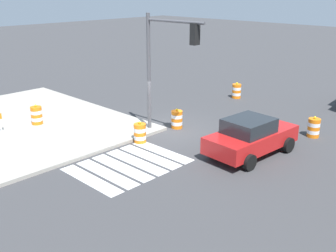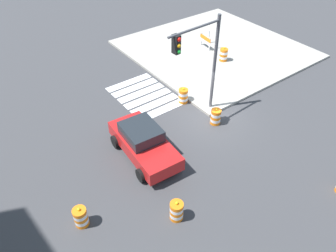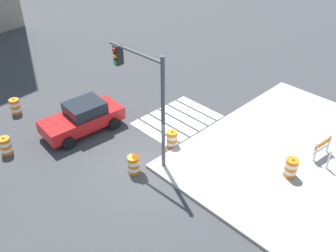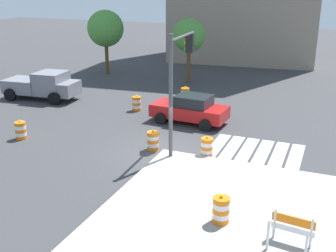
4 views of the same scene
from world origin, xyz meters
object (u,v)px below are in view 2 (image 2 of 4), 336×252
object	(u,v)px
sports_car	(144,142)
traffic_barrel_crosswalk_end	(183,96)
traffic_barrel_median_far	(81,217)
traffic_barrel_far_curb	(177,211)
traffic_light_pole	(200,54)
traffic_barrel_near_corner	(216,117)
construction_barricade	(207,40)
traffic_barrel_on_sidewalk	(224,55)

from	to	relation	value
sports_car	traffic_barrel_crosswalk_end	world-z (taller)	sports_car
traffic_barrel_crosswalk_end	traffic_barrel_median_far	xyz separation A→B (m)	(-4.20, 8.58, 0.00)
sports_car	traffic_barrel_far_curb	xyz separation A→B (m)	(-3.89, 0.97, -0.36)
traffic_light_pole	traffic_barrel_far_curb	bearing A→B (deg)	132.93
traffic_barrel_near_corner	traffic_barrel_far_curb	size ratio (longest dim) A/B	1.00
construction_barricade	traffic_light_pole	xyz separation A→B (m)	(-5.96, 6.12, 3.19)
traffic_barrel_crosswalk_end	traffic_barrel_median_far	world-z (taller)	same
sports_car	traffic_barrel_near_corner	bearing A→B (deg)	-93.81
traffic_barrel_near_corner	traffic_light_pole	bearing A→B (deg)	19.98
traffic_barrel_median_far	construction_barricade	size ratio (longest dim) A/B	0.77
sports_car	traffic_barrel_far_curb	distance (m)	4.03
traffic_barrel_median_far	traffic_barrel_on_sidewalk	distance (m)	15.36
traffic_barrel_crosswalk_end	traffic_light_pole	world-z (taller)	traffic_light_pole
sports_car	construction_barricade	size ratio (longest dim) A/B	3.35
traffic_barrel_crosswalk_end	traffic_barrel_on_sidewalk	bearing A→B (deg)	-68.25
construction_barricade	traffic_barrel_far_curb	bearing A→B (deg)	133.66
traffic_barrel_near_corner	traffic_barrel_median_far	bearing A→B (deg)	100.04
traffic_barrel_median_far	traffic_light_pole	xyz separation A→B (m)	(2.69, -8.33, 3.46)
traffic_barrel_median_far	traffic_barrel_near_corner	bearing A→B (deg)	-79.96
traffic_barrel_near_corner	construction_barricade	bearing A→B (deg)	-38.74
construction_barricade	traffic_barrel_on_sidewalk	bearing A→B (deg)	168.63
traffic_light_pole	traffic_barrel_on_sidewalk	bearing A→B (deg)	-57.06
traffic_barrel_far_curb	construction_barricade	distance (m)	15.49
traffic_barrel_near_corner	traffic_barrel_on_sidewalk	distance (m)	7.11
traffic_barrel_median_far	traffic_barrel_on_sidewalk	size ratio (longest dim) A/B	1.00
sports_car	construction_barricade	bearing A→B (deg)	-56.38
traffic_light_pole	construction_barricade	bearing A→B (deg)	-45.74
traffic_barrel_median_far	traffic_barrel_on_sidewalk	world-z (taller)	traffic_barrel_on_sidewalk
sports_car	traffic_barrel_median_far	xyz separation A→B (m)	(-1.85, 4.22, -0.36)
traffic_barrel_near_corner	construction_barricade	distance (m)	9.11
traffic_barrel_near_corner	construction_barricade	size ratio (longest dim) A/B	0.77
traffic_barrel_crosswalk_end	traffic_barrel_far_curb	xyz separation A→B (m)	(-6.24, 5.33, 0.00)
traffic_barrel_far_curb	traffic_barrel_on_sidewalk	bearing A→B (deg)	-51.99
traffic_barrel_near_corner	traffic_barrel_on_sidewalk	xyz separation A→B (m)	(4.81, -5.24, 0.15)
sports_car	traffic_light_pole	xyz separation A→B (m)	(0.84, -4.11, 3.10)
traffic_barrel_median_far	traffic_barrel_far_curb	distance (m)	3.83
traffic_barrel_near_corner	traffic_barrel_on_sidewalk	world-z (taller)	traffic_barrel_on_sidewalk
construction_barricade	traffic_barrel_crosswalk_end	bearing A→B (deg)	127.19
construction_barricade	sports_car	bearing A→B (deg)	123.62
traffic_barrel_near_corner	construction_barricade	world-z (taller)	construction_barricade
sports_car	traffic_light_pole	world-z (taller)	traffic_light_pole
traffic_barrel_crosswalk_end	traffic_barrel_far_curb	bearing A→B (deg)	139.47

